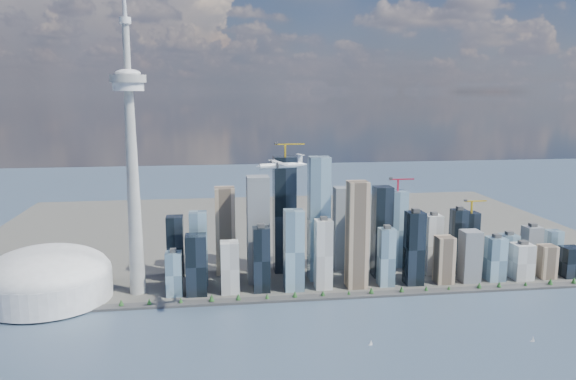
{
  "coord_description": "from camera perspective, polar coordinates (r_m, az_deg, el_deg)",
  "views": [
    {
      "loc": [
        -172.3,
        -611.64,
        334.56
      ],
      "look_at": [
        -53.27,
        260.0,
        180.46
      ],
      "focal_mm": 35.0,
      "sensor_mm": 36.0,
      "label": 1
    }
  ],
  "objects": [
    {
      "name": "ground",
      "position": [
        718.13,
        7.4,
        -17.92
      ],
      "size": [
        4000.0,
        4000.0,
        0.0
      ],
      "primitive_type": "plane",
      "color": "#384962",
      "rests_on": "ground"
    },
    {
      "name": "seawall",
      "position": [
        939.52,
        3.36,
        -10.81
      ],
      "size": [
        1100.0,
        22.0,
        4.0
      ],
      "primitive_type": "cube",
      "color": "#383838",
      "rests_on": "ground"
    },
    {
      "name": "land",
      "position": [
        1364.19,
        -0.28,
        -4.2
      ],
      "size": [
        1400.0,
        900.0,
        3.0
      ],
      "primitive_type": "cube",
      "color": "#4C4C47",
      "rests_on": "ground"
    },
    {
      "name": "shoreline_trees",
      "position": [
        937.14,
        3.37,
        -10.42
      ],
      "size": [
        960.53,
        7.2,
        8.8
      ],
      "color": "#3F2D1E",
      "rests_on": "seawall"
    },
    {
      "name": "skyscraper_cluster",
      "position": [
        1010.37,
        5.79,
        -5.02
      ],
      "size": [
        736.0,
        142.0,
        242.09
      ],
      "color": "black",
      "rests_on": "land"
    },
    {
      "name": "needle_tower",
      "position": [
        935.66,
        -15.6,
        3.51
      ],
      "size": [
        56.0,
        56.0,
        550.5
      ],
      "color": "gray",
      "rests_on": "land"
    },
    {
      "name": "dome_stadium",
      "position": [
        994.91,
        -23.24,
        -8.15
      ],
      "size": [
        200.0,
        200.0,
        86.0
      ],
      "color": "silver",
      "rests_on": "land"
    },
    {
      "name": "airplane",
      "position": [
        760.53,
        -0.66,
        2.57
      ],
      "size": [
        72.65,
        64.69,
        17.85
      ],
      "rotation": [
        0.0,
        0.0,
        0.23
      ],
      "color": "silver",
      "rests_on": "ground"
    },
    {
      "name": "sailboat_west",
      "position": [
        785.81,
        8.41,
        -15.16
      ],
      "size": [
        6.05,
        2.04,
        8.37
      ],
      "rotation": [
        0.0,
        0.0,
        0.09
      ],
      "color": "silver",
      "rests_on": "ground"
    },
    {
      "name": "sailboat_east",
      "position": [
        854.96,
        23.61,
        -13.78
      ],
      "size": [
        6.07,
        3.17,
        8.48
      ],
      "rotation": [
        0.0,
        0.0,
        -0.31
      ],
      "color": "silver",
      "rests_on": "ground"
    }
  ]
}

